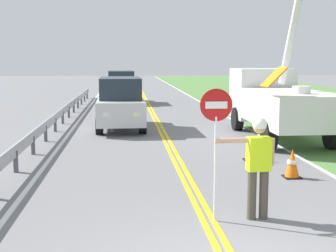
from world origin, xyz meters
name	(u,v)px	position (x,y,z in m)	size (l,w,h in m)	color
centerline_yellow_left	(150,112)	(-0.09, 20.00, 0.01)	(0.11, 110.00, 0.01)	yellow
centerline_yellow_right	(153,112)	(0.09, 20.00, 0.01)	(0.11, 110.00, 0.01)	yellow
edge_line_right	(217,111)	(3.60, 20.00, 0.01)	(0.12, 110.00, 0.01)	silver
edge_line_left	(85,112)	(-3.60, 20.00, 0.01)	(0.12, 110.00, 0.01)	silver
flagger_worker	(258,161)	(0.88, 2.31, 1.05)	(1.09, 0.26, 1.83)	#474238
stop_sign_paddle	(216,125)	(0.11, 2.27, 1.71)	(0.56, 0.04, 2.33)	silver
utility_bucket_truck	(277,98)	(4.07, 11.13, 1.44)	(2.68, 6.82, 6.16)	silver
oncoming_suv_nearest	(120,103)	(-1.63, 13.73, 1.06)	(1.98, 4.64, 2.10)	silver
oncoming_suv_second	(121,87)	(-1.71, 25.53, 1.06)	(2.05, 4.67, 2.10)	silver
traffic_cone_lead	(292,164)	(2.54, 5.15, 0.34)	(0.40, 0.40, 0.70)	orange
traffic_cone_mid	(251,149)	(2.08, 7.16, 0.34)	(0.40, 0.40, 0.70)	orange
guardrail_left_shoulder	(59,115)	(-4.20, 14.31, 0.52)	(0.10, 32.00, 0.71)	#9EA0A3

